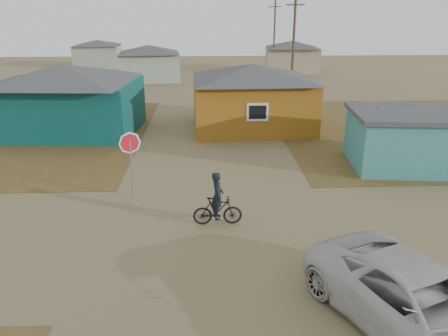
% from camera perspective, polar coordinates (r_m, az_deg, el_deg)
% --- Properties ---
extents(ground, '(120.00, 120.00, 0.00)m').
position_cam_1_polar(ground, '(14.22, -0.65, -9.08)').
color(ground, olive).
extents(grass_ne, '(20.00, 18.00, 0.00)m').
position_cam_1_polar(grass_ne, '(30.03, 26.24, 4.56)').
color(grass_ne, brown).
rests_on(grass_ne, ground).
extents(house_teal, '(8.93, 7.08, 4.00)m').
position_cam_1_polar(house_teal, '(27.60, -19.84, 8.62)').
color(house_teal, '#0B3D3B').
rests_on(house_teal, ground).
extents(house_yellow, '(7.72, 6.76, 3.90)m').
position_cam_1_polar(house_yellow, '(27.04, 3.66, 9.42)').
color(house_yellow, '#8F5816').
rests_on(house_yellow, ground).
extents(shed_turquoise, '(6.71, 4.93, 2.60)m').
position_cam_1_polar(shed_turquoise, '(22.08, 24.20, 3.48)').
color(shed_turquoise, teal).
rests_on(shed_turquoise, ground).
extents(house_pale_west, '(7.04, 6.15, 3.60)m').
position_cam_1_polar(house_pale_west, '(47.04, -9.68, 13.45)').
color(house_pale_west, gray).
rests_on(house_pale_west, ground).
extents(house_beige_east, '(6.95, 6.05, 3.60)m').
position_cam_1_polar(house_beige_east, '(53.70, 8.86, 14.26)').
color(house_beige_east, '#9D8E6F').
rests_on(house_beige_east, ground).
extents(house_pale_north, '(6.28, 5.81, 3.40)m').
position_cam_1_polar(house_pale_north, '(60.22, -16.14, 14.22)').
color(house_pale_north, gray).
rests_on(house_pale_north, ground).
extents(utility_pole_near, '(1.40, 0.20, 8.00)m').
position_cam_1_polar(utility_pole_near, '(35.23, 9.03, 15.16)').
color(utility_pole_near, '#4F3C2F').
rests_on(utility_pole_near, ground).
extents(utility_pole_far, '(1.40, 0.20, 8.00)m').
position_cam_1_polar(utility_pole_far, '(51.13, 6.58, 16.66)').
color(utility_pole_far, '#4F3C2F').
rests_on(utility_pole_far, ground).
extents(stop_sign, '(0.86, 0.07, 2.62)m').
position_cam_1_polar(stop_sign, '(16.93, -12.13, 2.34)').
color(stop_sign, gray).
rests_on(stop_sign, ground).
extents(cyclist, '(1.68, 0.61, 1.89)m').
position_cam_1_polar(cyclist, '(14.76, -0.85, -4.96)').
color(cyclist, black).
rests_on(cyclist, ground).
extents(vehicle, '(4.72, 6.38, 1.61)m').
position_cam_1_polar(vehicle, '(10.94, 24.46, -15.92)').
color(vehicle, beige).
rests_on(vehicle, ground).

